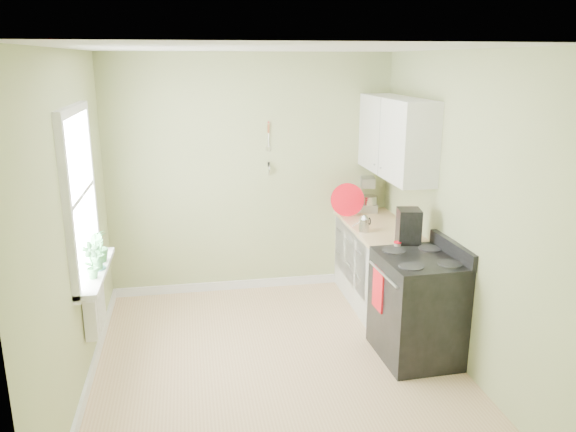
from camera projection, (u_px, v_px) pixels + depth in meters
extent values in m
cube|color=tan|center=(277.00, 366.00, 4.98)|extent=(3.20, 3.60, 0.02)
cube|color=white|center=(275.00, 47.00, 4.25)|extent=(3.20, 3.60, 0.02)
cube|color=#AEB77C|center=(251.00, 176.00, 6.33)|extent=(3.20, 0.02, 2.70)
cube|color=#AEB77C|center=(71.00, 229.00, 4.34)|extent=(0.02, 3.60, 2.70)
cube|color=#AEB77C|center=(458.00, 210.00, 4.89)|extent=(0.02, 3.60, 2.70)
cube|color=white|center=(381.00, 270.00, 6.03)|extent=(0.60, 1.60, 0.87)
cube|color=beige|center=(382.00, 229.00, 5.91)|extent=(0.64, 1.60, 0.04)
cube|color=white|center=(396.00, 137.00, 5.77)|extent=(0.35, 1.40, 0.80)
cube|color=white|center=(78.00, 195.00, 4.58)|extent=(0.02, 1.00, 1.30)
cube|color=white|center=(72.00, 110.00, 4.39)|extent=(0.06, 1.14, 0.07)
cube|color=white|center=(89.00, 273.00, 4.76)|extent=(0.06, 1.14, 0.07)
cube|color=white|center=(81.00, 195.00, 4.58)|extent=(0.04, 1.00, 0.04)
cube|color=white|center=(96.00, 271.00, 4.77)|extent=(0.18, 1.14, 0.04)
cube|color=white|center=(95.00, 310.00, 4.81)|extent=(0.12, 0.50, 0.35)
cylinder|color=beige|center=(268.00, 129.00, 6.20)|extent=(0.02, 0.02, 0.10)
cylinder|color=silver|center=(268.00, 139.00, 6.23)|extent=(0.01, 0.01, 0.16)
cylinder|color=silver|center=(269.00, 170.00, 6.32)|extent=(0.01, 0.14, 0.14)
cube|color=black|center=(417.00, 309.00, 5.04)|extent=(0.69, 0.80, 0.92)
cube|color=black|center=(421.00, 259.00, 4.91)|extent=(0.69, 0.80, 0.03)
cube|color=black|center=(453.00, 249.00, 4.94)|extent=(0.09, 0.78, 0.14)
cylinder|color=#B2B2B7|center=(383.00, 274.00, 4.88)|extent=(0.05, 0.63, 0.02)
cube|color=red|center=(378.00, 289.00, 5.03)|extent=(0.03, 0.23, 0.39)
cube|color=#B2B2B7|center=(367.00, 206.00, 6.59)|extent=(0.29, 0.37, 0.09)
cube|color=#B2B2B7|center=(364.00, 191.00, 6.68)|extent=(0.15, 0.11, 0.24)
cube|color=#B2B2B7|center=(367.00, 181.00, 6.53)|extent=(0.22, 0.36, 0.11)
sphere|color=#B2B2B7|center=(364.00, 176.00, 6.63)|extent=(0.13, 0.13, 0.13)
cylinder|color=silver|center=(369.00, 202.00, 6.50)|extent=(0.19, 0.19, 0.15)
cylinder|color=silver|center=(364.00, 225.00, 5.74)|extent=(0.10, 0.10, 0.14)
cone|color=silver|center=(364.00, 217.00, 5.71)|extent=(0.10, 0.10, 0.04)
cylinder|color=silver|center=(357.00, 224.00, 5.72)|extent=(0.10, 0.03, 0.07)
cube|color=black|center=(408.00, 228.00, 5.27)|extent=(0.25, 0.26, 0.36)
cylinder|color=black|center=(405.00, 239.00, 5.29)|extent=(0.11, 0.11, 0.12)
cylinder|color=red|center=(347.00, 200.00, 6.29)|extent=(0.38, 0.15, 0.38)
cylinder|color=#B1A18E|center=(397.00, 246.00, 5.21)|extent=(0.07, 0.07, 0.07)
cylinder|color=red|center=(398.00, 242.00, 5.20)|extent=(0.07, 0.07, 0.01)
imported|color=#3D7F43|center=(91.00, 261.00, 4.52)|extent=(0.20, 0.17, 0.31)
imported|color=#3D7F43|center=(95.00, 252.00, 4.72)|extent=(0.20, 0.21, 0.31)
imported|color=#3D7F43|center=(98.00, 246.00, 4.91)|extent=(0.23, 0.23, 0.29)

